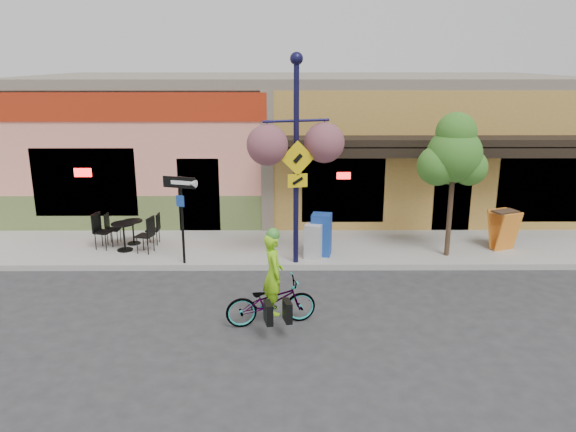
% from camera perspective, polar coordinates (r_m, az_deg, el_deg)
% --- Properties ---
extents(ground, '(90.00, 90.00, 0.00)m').
position_cam_1_polar(ground, '(13.48, 1.81, -6.31)').
color(ground, '#2D2D30').
rests_on(ground, ground).
extents(sidewalk, '(24.00, 3.00, 0.15)m').
position_cam_1_polar(sidewalk, '(15.33, 1.55, -3.25)').
color(sidewalk, '#9E9B93').
rests_on(sidewalk, ground).
extents(curb, '(24.00, 0.12, 0.15)m').
position_cam_1_polar(curb, '(13.96, 1.73, -5.18)').
color(curb, '#A8A59E').
rests_on(curb, ground).
extents(building, '(18.20, 8.20, 4.50)m').
position_cam_1_polar(building, '(20.19, 1.10, 7.71)').
color(building, '#F59179').
rests_on(building, ground).
extents(bicycle, '(1.88, 1.00, 0.94)m').
position_cam_1_polar(bicycle, '(11.10, -1.75, -8.69)').
color(bicycle, maroon).
rests_on(bicycle, ground).
extents(cyclist_rider, '(0.51, 0.66, 1.61)m').
position_cam_1_polar(cyclist_rider, '(10.96, -1.50, -7.08)').
color(cyclist_rider, '#8BE017').
rests_on(cyclist_rider, ground).
extents(lamp_post, '(1.73, 1.04, 5.07)m').
position_cam_1_polar(lamp_post, '(13.41, 0.83, 5.53)').
color(lamp_post, '#131239').
rests_on(lamp_post, sidewalk).
extents(one_way_sign, '(0.86, 0.41, 2.20)m').
position_cam_1_polar(one_way_sign, '(13.90, -10.69, -0.45)').
color(one_way_sign, black).
rests_on(one_way_sign, sidewalk).
extents(cafe_set_left, '(1.46, 0.76, 0.86)m').
position_cam_1_polar(cafe_set_left, '(15.86, -15.47, -1.25)').
color(cafe_set_left, black).
rests_on(cafe_set_left, sidewalk).
extents(cafe_set_right, '(1.80, 1.22, 0.98)m').
position_cam_1_polar(cafe_set_right, '(15.36, -16.34, -1.64)').
color(cafe_set_right, black).
rests_on(cafe_set_right, sidewalk).
extents(newspaper_box_blue, '(0.57, 0.53, 1.09)m').
position_cam_1_polar(newspaper_box_blue, '(14.44, 3.41, -1.88)').
color(newspaper_box_blue, '#1A409D').
rests_on(newspaper_box_blue, sidewalk).
extents(newspaper_box_grey, '(0.51, 0.48, 0.88)m').
position_cam_1_polar(newspaper_box_grey, '(14.24, 2.60, -2.57)').
color(newspaper_box_grey, '#B7B7B7').
rests_on(newspaper_box_grey, sidewalk).
extents(street_tree, '(1.81, 1.81, 3.71)m').
position_cam_1_polar(street_tree, '(14.63, 16.32, 3.04)').
color(street_tree, '#3D7A26').
rests_on(street_tree, sidewalk).
extents(sandwich_board, '(0.77, 0.68, 1.07)m').
position_cam_1_polar(sandwich_board, '(15.77, 21.52, -1.51)').
color(sandwich_board, orange).
rests_on(sandwich_board, sidewalk).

